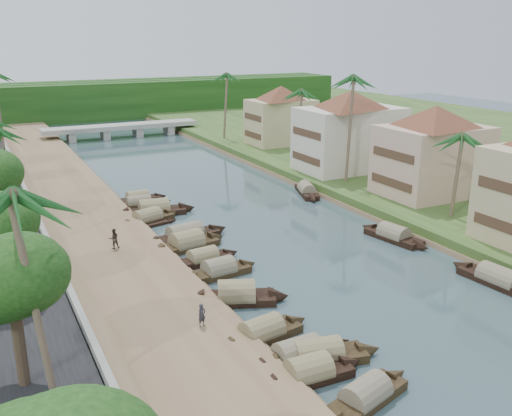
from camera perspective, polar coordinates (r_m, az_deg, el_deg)
name	(u,v)px	position (r m, az deg, el deg)	size (l,w,h in m)	color
ground	(358,284)	(44.30, 10.17, -7.53)	(220.00, 220.00, 0.00)	#34494F
left_bank	(90,233)	(55.56, -16.25, -2.38)	(10.00, 180.00, 0.80)	brown
right_bank	(387,187)	(70.14, 12.95, 2.04)	(16.00, 180.00, 1.20)	#2A461C
retaining_wall	(42,230)	(54.76, -20.64, -2.04)	(0.40, 180.00, 1.10)	gray
treeline	(90,100)	(134.96, -16.31, 10.30)	(120.00, 14.00, 8.00)	#10330E
bridge	(121,128)	(108.08, -13.33, 7.78)	(28.00, 4.00, 2.40)	gray
building_mid	(433,150)	(65.25, 17.29, 5.59)	(14.11, 14.11, 9.70)	tan
building_far	(350,130)	(75.13, 9.35, 7.74)	(15.59, 15.59, 10.20)	beige
building_distant	(281,114)	(92.42, 2.50, 9.33)	(12.62, 12.62, 9.20)	tan
sampan_0	(365,397)	(31.20, 10.87, -18.09)	(7.60, 3.62, 2.00)	black
sampan_1	(309,374)	(32.55, 5.29, -16.18)	(7.05, 1.94, 2.11)	black
sampan_2	(317,356)	(34.11, 6.15, -14.51)	(8.28, 3.36, 2.15)	black
sampan_3	(298,355)	(34.08, 4.20, -14.49)	(7.78, 2.01, 2.10)	black
sampan_4	(262,334)	(36.15, 0.57, -12.46)	(7.61, 2.90, 2.13)	black
sampan_5	(236,297)	(40.75, -1.97, -8.86)	(7.86, 4.68, 2.44)	black
sampan_6	(219,271)	(44.98, -3.72, -6.31)	(7.17, 2.42, 2.12)	black
sampan_7	(203,259)	(47.44, -5.34, -5.09)	(7.08, 2.27, 1.90)	black
sampan_8	(187,244)	(50.79, -6.93, -3.61)	(8.15, 3.21, 2.43)	black
sampan_9	(185,236)	(52.89, -7.12, -2.77)	(9.37, 3.16, 2.31)	black
sampan_10	(148,219)	(58.23, -10.78, -1.09)	(7.80, 3.97, 2.13)	black
sampan_11	(154,211)	(60.80, -10.14, -0.26)	(9.18, 3.07, 2.54)	black
sampan_12	(139,203)	(63.78, -11.63, 0.45)	(7.53, 1.79, 1.83)	black
sampan_13	(138,199)	(65.45, -11.72, 0.87)	(7.07, 1.90, 1.96)	black
sampan_14	(499,280)	(47.00, 23.14, -6.67)	(2.42, 9.09, 2.18)	black
sampan_15	(394,236)	(53.98, 13.60, -2.72)	(2.99, 8.18, 2.16)	black
sampan_16	(307,191)	(67.70, 5.10, 1.71)	(4.13, 8.39, 2.06)	black
canoe_1	(276,350)	(35.12, 2.02, -14.01)	(4.26, 0.72, 0.69)	black
canoe_2	(152,225)	(57.24, -10.37, -1.71)	(5.77, 2.07, 0.83)	black
palm_1	(460,138)	(56.88, 19.70, 6.65)	(3.20, 3.20, 9.46)	brown
palm_2	(351,80)	(67.74, 9.51, 12.53)	(3.20, 3.20, 13.86)	brown
palm_3	(297,92)	(79.87, 4.15, 11.45)	(3.20, 3.20, 11.09)	brown
palm_4	(27,198)	(26.14, -21.93, 0.94)	(3.20, 3.20, 11.91)	brown
palm_6	(2,131)	(60.66, -24.03, 7.04)	(3.20, 3.20, 9.54)	brown
palm_7	(224,76)	(97.03, -3.23, 13.05)	(3.20, 3.20, 12.16)	brown
tree_1	(11,279)	(29.55, -23.34, -6.56)	(4.76, 4.76, 7.74)	#463728
tree_6	(370,129)	(80.02, 11.29, 7.80)	(4.05, 4.05, 6.41)	#463728
person_near	(202,315)	(36.00, -5.44, -10.61)	(0.55, 0.36, 1.50)	#26262D
person_far	(114,239)	(49.59, -14.03, -2.98)	(0.85, 0.66, 1.75)	#322923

